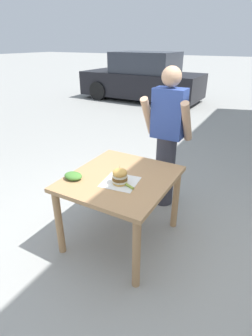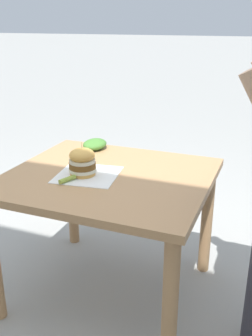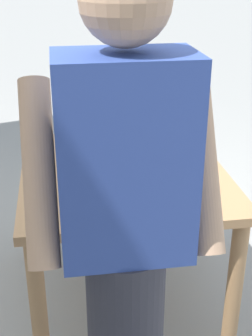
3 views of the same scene
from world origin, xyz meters
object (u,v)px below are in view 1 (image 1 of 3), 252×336
Objects in this scene: sandwich at (120,176)px; diner_across_table at (167,138)px; side_salad at (73,176)px; pickle_spear at (130,186)px; parked_car_mid_block at (142,79)px; patio_table at (121,187)px.

diner_across_table reaches higher than sandwich.
diner_across_table reaches higher than side_salad.
sandwich is 0.11× the size of diner_across_table.
diner_across_table reaches higher than pickle_spear.
parked_car_mid_block is at bearing 115.27° from pickle_spear.
sandwich is 0.13m from pickle_spear.
sandwich reaches higher than patio_table.
diner_across_table is at bearing -61.41° from parked_car_mid_block.
patio_table is 0.25× the size of parked_car_mid_block.
sandwich reaches higher than side_salad.
parked_car_mid_block is (-2.72, 7.03, -0.05)m from side_salad.
parked_car_mid_block is (-3.15, 6.89, -0.10)m from sandwich.
pickle_spear is (0.11, -0.03, -0.06)m from sandwich.
side_salad is (-0.54, -0.11, 0.02)m from pickle_spear.
patio_table is 10.82× the size of pickle_spear.
side_salad is 7.53m from parked_car_mid_block.
side_salad reaches higher than patio_table.
pickle_spear reaches higher than patio_table.
diner_across_table is (0.49, 1.14, 0.11)m from side_salad.
diner_across_table is (0.06, 1.00, 0.07)m from sandwich.
sandwich is 7.57m from parked_car_mid_block.
sandwich is at bearing 17.79° from side_salad.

